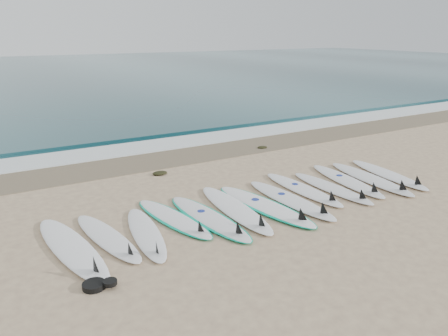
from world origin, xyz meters
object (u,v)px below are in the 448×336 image
surfboard_6 (266,206)px  surfboard_12 (389,175)px  surfboard_0 (73,249)px  leash_coil (98,285)px

surfboard_6 → surfboard_12: size_ratio=1.08×
surfboard_6 → surfboard_12: (3.77, 0.08, 0.00)m
surfboard_0 → leash_coil: bearing=-94.4°
surfboard_6 → leash_coil: bearing=-170.1°
leash_coil → surfboard_6: bearing=17.3°
surfboard_0 → leash_coil: size_ratio=6.14×
surfboard_12 → surfboard_6: bearing=-170.7°
surfboard_0 → leash_coil: 1.23m
surfboard_0 → surfboard_12: surfboard_0 is taller
surfboard_0 → surfboard_6: surfboard_0 is taller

